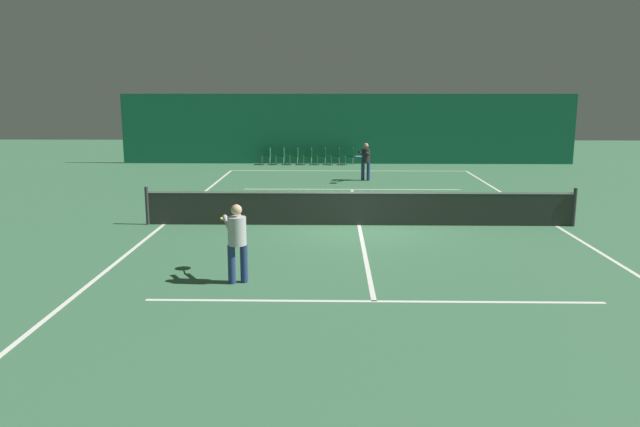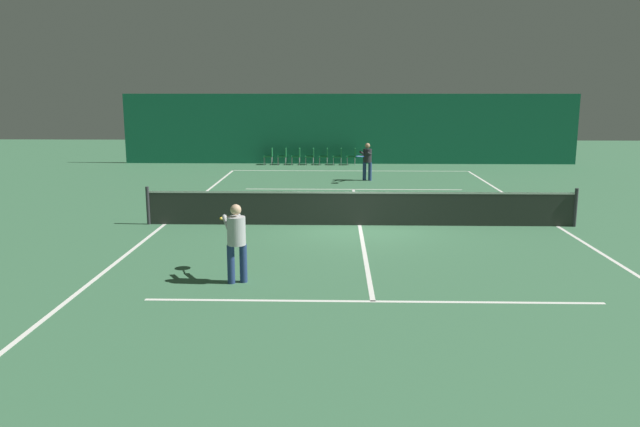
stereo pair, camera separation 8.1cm
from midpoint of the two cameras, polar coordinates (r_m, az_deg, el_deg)
The scene contains 18 objects.
ground_plane at distance 17.49m, azimuth 3.46°, elevation -1.08°, with size 60.00×60.00×0.00m, color #3D704C.
backdrop_curtain at distance 31.96m, azimuth 2.43°, elevation 7.73°, with size 23.00×0.12×3.53m.
court_line_baseline_far at distance 29.22m, azimuth 2.53°, elevation 3.92°, with size 11.00×0.10×0.00m.
court_line_service_far at distance 23.78m, azimuth 2.84°, elevation 2.23°, with size 8.25×0.10×0.00m.
court_line_service_near at distance 11.33m, azimuth 4.76°, elevation -8.00°, with size 8.25×0.10×0.00m.
court_line_sideline_left at distance 18.12m, azimuth -14.20°, elevation -0.97°, with size 0.10×23.80×0.00m.
court_line_sideline_right at distance 18.55m, azimuth 20.69°, elevation -1.07°, with size 0.10×23.80×0.00m.
court_line_centre at distance 17.49m, azimuth 3.46°, elevation -1.07°, with size 0.10×12.80×0.00m.
tennis_net at distance 17.39m, azimuth 3.48°, elevation 0.57°, with size 12.00×0.10×1.07m.
player_near at distance 12.25m, azimuth -7.81°, elevation -2.14°, with size 0.76×1.35×1.57m.
player_far at distance 26.04m, azimuth 4.08°, elevation 5.01°, with size 0.79×1.34×1.56m.
courtside_chair_0 at distance 31.68m, azimuth -4.88°, elevation 5.34°, with size 0.44×0.44×0.84m.
courtside_chair_1 at distance 31.61m, azimuth -3.62°, elevation 5.35°, with size 0.44×0.44×0.84m.
courtside_chair_2 at distance 31.56m, azimuth -2.35°, elevation 5.35°, with size 0.44×0.44×0.84m.
courtside_chair_3 at distance 31.53m, azimuth -1.07°, elevation 5.35°, with size 0.44×0.44×0.84m.
courtside_chair_4 at distance 31.51m, azimuth 0.20°, elevation 5.35°, with size 0.44×0.44×0.84m.
courtside_chair_5 at distance 31.51m, azimuth 1.47°, elevation 5.35°, with size 0.44×0.44×0.84m.
courtside_chair_6 at distance 31.52m, azimuth 2.75°, elevation 5.34°, with size 0.44×0.44×0.84m.
Camera 1 is at (-0.76, -17.07, 3.73)m, focal length 35.00 mm.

